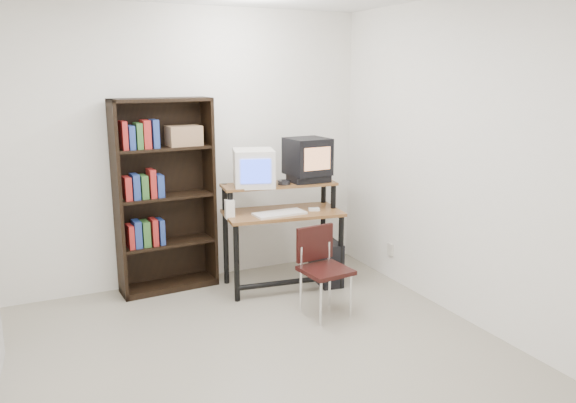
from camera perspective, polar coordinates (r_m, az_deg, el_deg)
name	(u,v)px	position (r m, az deg, el deg)	size (l,w,h in m)	color
floor	(243,380)	(3.95, -4.56, -17.62)	(4.00, 4.00, 0.01)	#A49C88
back_wall	(164,150)	(5.37, -12.45, 5.17)	(4.00, 0.01, 2.60)	white
front_wall	(471,310)	(1.81, 18.11, -10.47)	(4.00, 0.01, 2.60)	white
right_wall	(485,166)	(4.55, 19.40, 3.39)	(0.01, 4.00, 2.60)	white
computer_desk	(282,217)	(5.27, -0.61, -1.62)	(1.14, 0.67, 0.98)	brown
crt_monitor	(254,168)	(5.19, -3.51, 3.42)	(0.45, 0.45, 0.34)	white
vcr	(309,179)	(5.37, 2.11, 2.33)	(0.36, 0.26, 0.08)	black
crt_tv	(307,156)	(5.35, 1.99, 4.61)	(0.39, 0.39, 0.35)	black
cd_spindle	(284,183)	(5.23, -0.39, 1.88)	(0.12, 0.12, 0.05)	#26262B
keyboard	(280,214)	(5.12, -0.87, -1.30)	(0.47, 0.21, 0.04)	white
mousepad	(313,212)	(5.26, 2.53, -1.09)	(0.22, 0.18, 0.01)	black
mouse	(314,210)	(5.27, 2.66, -0.84)	(0.10, 0.06, 0.03)	white
desk_speaker	(230,209)	(5.06, -5.95, -0.77)	(0.08, 0.07, 0.17)	white
pc_tower	(326,261)	(5.50, 3.86, -6.06)	(0.20, 0.45, 0.42)	black
school_chair	(322,262)	(4.73, 3.44, -6.16)	(0.41, 0.41, 0.74)	black
bookshelf	(164,194)	(5.28, -12.50, 0.79)	(0.91, 0.35, 1.78)	black
wall_outlet	(390,249)	(5.63, 10.35, -4.82)	(0.02, 0.08, 0.12)	beige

